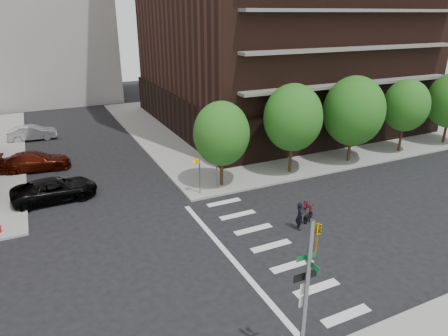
{
  "coord_description": "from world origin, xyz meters",
  "views": [
    {
      "loc": [
        -7.48,
        -15.9,
        11.95
      ],
      "look_at": [
        3.0,
        6.0,
        2.5
      ],
      "focal_mm": 32.0,
      "sensor_mm": 36.0,
      "label": 1
    }
  ],
  "objects_px": {
    "parked_car_silver": "(32,133)",
    "scooter": "(308,207)",
    "parked_car_black": "(55,190)",
    "traffic_signal": "(305,311)",
    "parked_car_maroon": "(35,161)",
    "dog_walker": "(299,216)"
  },
  "relations": [
    {
      "from": "parked_car_silver",
      "to": "scooter",
      "type": "xyz_separation_m",
      "value": [
        15.42,
        -24.84,
        -0.32
      ]
    },
    {
      "from": "parked_car_black",
      "to": "scooter",
      "type": "relative_size",
      "value": 3.39
    },
    {
      "from": "traffic_signal",
      "to": "parked_car_silver",
      "type": "relative_size",
      "value": 1.32
    },
    {
      "from": "parked_car_maroon",
      "to": "dog_walker",
      "type": "xyz_separation_m",
      "value": [
        13.68,
        -17.05,
        0.09
      ]
    },
    {
      "from": "traffic_signal",
      "to": "dog_walker",
      "type": "distance_m",
      "value": 10.46
    },
    {
      "from": "parked_car_maroon",
      "to": "parked_car_silver",
      "type": "bearing_deg",
      "value": 5.32
    },
    {
      "from": "traffic_signal",
      "to": "parked_car_black",
      "type": "xyz_separation_m",
      "value": [
        -6.72,
        18.85,
        -1.94
      ]
    },
    {
      "from": "parked_car_black",
      "to": "scooter",
      "type": "xyz_separation_m",
      "value": [
        14.41,
        -9.02,
        -0.34
      ]
    },
    {
      "from": "parked_car_silver",
      "to": "parked_car_maroon",
      "type": "bearing_deg",
      "value": -177.86
    },
    {
      "from": "dog_walker",
      "to": "parked_car_black",
      "type": "bearing_deg",
      "value": 68.44
    },
    {
      "from": "scooter",
      "to": "dog_walker",
      "type": "relative_size",
      "value": 0.94
    },
    {
      "from": "parked_car_black",
      "to": "dog_walker",
      "type": "bearing_deg",
      "value": -131.4
    },
    {
      "from": "parked_car_black",
      "to": "dog_walker",
      "type": "relative_size",
      "value": 3.19
    },
    {
      "from": "parked_car_maroon",
      "to": "parked_car_black",
      "type": "bearing_deg",
      "value": -165.99
    },
    {
      "from": "traffic_signal",
      "to": "scooter",
      "type": "xyz_separation_m",
      "value": [
        7.69,
        9.82,
        -2.27
      ]
    },
    {
      "from": "parked_car_maroon",
      "to": "parked_car_silver",
      "type": "distance_m",
      "value": 9.2
    },
    {
      "from": "parked_car_black",
      "to": "dog_walker",
      "type": "height_order",
      "value": "dog_walker"
    },
    {
      "from": "parked_car_black",
      "to": "parked_car_maroon",
      "type": "xyz_separation_m",
      "value": [
        -1.01,
        6.61,
        0.01
      ]
    },
    {
      "from": "parked_car_silver",
      "to": "dog_walker",
      "type": "relative_size",
      "value": 2.64
    },
    {
      "from": "parked_car_black",
      "to": "parked_car_silver",
      "type": "xyz_separation_m",
      "value": [
        -1.01,
        15.81,
        -0.01
      ]
    },
    {
      "from": "parked_car_silver",
      "to": "dog_walker",
      "type": "height_order",
      "value": "dog_walker"
    },
    {
      "from": "scooter",
      "to": "dog_walker",
      "type": "distance_m",
      "value": 2.29
    }
  ]
}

